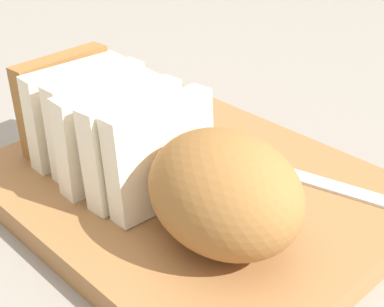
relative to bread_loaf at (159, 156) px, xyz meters
The scene contains 6 objects.
ground_plane 0.08m from the bread_loaf, 79.65° to the right, with size 3.00×3.00×0.00m, color gray.
cutting_board 0.07m from the bread_loaf, 79.65° to the right, with size 0.37×0.30×0.02m, color #9E6B3D.
bread_loaf is the anchor object (origin of this frame).
bread_knife 0.11m from the bread_loaf, 75.34° to the right, with size 0.26×0.10×0.02m.
crumb_near_knife 0.06m from the bread_loaf, 34.36° to the left, with size 0.00×0.00×0.00m, color tan.
crumb_near_loaf 0.09m from the bread_loaf, 109.92° to the right, with size 0.00×0.00×0.00m, color tan.
Camera 1 is at (-0.34, 0.30, 0.32)m, focal length 53.29 mm.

